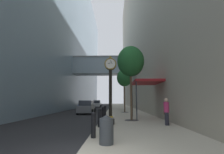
{
  "coord_description": "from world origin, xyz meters",
  "views": [
    {
      "loc": [
        1.15,
        -4.61,
        1.72
      ],
      "look_at": [
        0.78,
        18.04,
        5.0
      ],
      "focal_mm": 25.93,
      "sensor_mm": 36.0,
      "label": 1
    }
  ],
  "objects": [
    {
      "name": "ground_plane",
      "position": [
        0.0,
        27.0,
        0.0
      ],
      "size": [
        110.0,
        110.0,
        0.0
      ],
      "primitive_type": "plane",
      "color": "#262628",
      "rests_on": "ground"
    },
    {
      "name": "building_block_left",
      "position": [
        -11.42,
        29.99,
        17.82
      ],
      "size": [
        21.48,
        80.0,
        35.74
      ],
      "color": "#849EB2",
      "rests_on": "ground"
    },
    {
      "name": "bollard_third",
      "position": [
        0.23,
        8.17,
        0.71
      ],
      "size": [
        0.22,
        0.22,
        1.09
      ],
      "color": "black",
      "rests_on": "sidewalk_right"
    },
    {
      "name": "pedestrian_walking",
      "position": [
        4.5,
        6.11,
        1.05
      ],
      "size": [
        0.36,
        0.47,
        1.72
      ],
      "color": "#23232D",
      "rests_on": "sidewalk_right"
    },
    {
      "name": "car_blue_near",
      "position": [
        -3.56,
        22.52,
        0.81
      ],
      "size": [
        2.07,
        4.69,
        1.66
      ],
      "color": "navy",
      "rests_on": "ground"
    },
    {
      "name": "street_clock",
      "position": [
        0.86,
        6.6,
        2.72
      ],
      "size": [
        0.84,
        0.55,
        4.7
      ],
      "color": "black",
      "rests_on": "sidewalk_right"
    },
    {
      "name": "bollard_fourth",
      "position": [
        0.23,
        10.98,
        0.71
      ],
      "size": [
        0.22,
        0.22,
        1.09
      ],
      "color": "black",
      "rests_on": "sidewalk_right"
    },
    {
      "name": "trash_bin",
      "position": [
        0.84,
        1.54,
        0.68
      ],
      "size": [
        0.53,
        0.53,
        1.05
      ],
      "color": "#383D42",
      "rests_on": "sidewalk_right"
    },
    {
      "name": "building_block_right",
      "position": [
        9.71,
        30.0,
        21.11
      ],
      "size": [
        9.0,
        80.0,
        42.21
      ],
      "color": "#A89E89",
      "rests_on": "ground"
    },
    {
      "name": "sidewalk_right",
      "position": [
        2.6,
        30.0,
        0.07
      ],
      "size": [
        5.21,
        80.0,
        0.14
      ],
      "primitive_type": "cube",
      "color": "#BCB29E",
      "rests_on": "ground"
    },
    {
      "name": "car_white_mid",
      "position": [
        -3.37,
        37.17,
        0.84
      ],
      "size": [
        2.13,
        4.2,
        1.74
      ],
      "color": "silver",
      "rests_on": "ground"
    },
    {
      "name": "car_grey_far",
      "position": [
        -2.53,
        16.8,
        0.82
      ],
      "size": [
        2.0,
        4.2,
        1.71
      ],
      "color": "slate",
      "rests_on": "ground"
    },
    {
      "name": "bollard_second",
      "position": [
        0.23,
        5.36,
        0.71
      ],
      "size": [
        0.22,
        0.22,
        1.09
      ],
      "color": "black",
      "rests_on": "sidewalk_right"
    },
    {
      "name": "street_tree_mid_near",
      "position": [
        2.5,
        17.49,
        4.76
      ],
      "size": [
        2.08,
        2.08,
        5.86
      ],
      "color": "#333335",
      "rests_on": "sidewalk_right"
    },
    {
      "name": "street_tree_near",
      "position": [
        2.5,
        8.67,
        4.93
      ],
      "size": [
        2.24,
        2.24,
        6.12
      ],
      "color": "#333335",
      "rests_on": "sidewalk_right"
    },
    {
      "name": "storefront_awning",
      "position": [
        3.97,
        9.99,
        3.28
      ],
      "size": [
        2.4,
        3.6,
        3.3
      ],
      "color": "maroon",
      "rests_on": "sidewalk_right"
    },
    {
      "name": "bollard_nearest",
      "position": [
        0.23,
        2.55,
        0.71
      ],
      "size": [
        0.22,
        0.22,
        1.09
      ],
      "color": "black",
      "rests_on": "sidewalk_right"
    }
  ]
}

